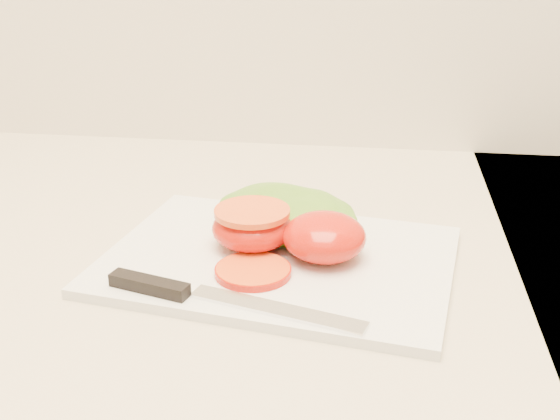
# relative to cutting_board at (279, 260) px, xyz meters

# --- Properties ---
(cutting_board) EXTENTS (0.37, 0.29, 0.01)m
(cutting_board) POSITION_rel_cutting_board_xyz_m (0.00, 0.00, 0.00)
(cutting_board) COLOR silver
(cutting_board) RESTS_ON counter
(tomato_half_dome) EXTENTS (0.08, 0.08, 0.04)m
(tomato_half_dome) POSITION_rel_cutting_board_xyz_m (0.04, 0.00, 0.03)
(tomato_half_dome) COLOR red
(tomato_half_dome) RESTS_ON cutting_board
(tomato_half_cut) EXTENTS (0.08, 0.08, 0.04)m
(tomato_half_cut) POSITION_rel_cutting_board_xyz_m (-0.03, 0.02, 0.03)
(tomato_half_cut) COLOR red
(tomato_half_cut) RESTS_ON cutting_board
(tomato_slice_0) EXTENTS (0.07, 0.07, 0.01)m
(tomato_slice_0) POSITION_rel_cutting_board_xyz_m (-0.02, -0.04, 0.01)
(tomato_slice_0) COLOR orange
(tomato_slice_0) RESTS_ON cutting_board
(lettuce_leaf_0) EXTENTS (0.19, 0.16, 0.03)m
(lettuce_leaf_0) POSITION_rel_cutting_board_xyz_m (-0.00, 0.07, 0.02)
(lettuce_leaf_0) COLOR #629728
(lettuce_leaf_0) RESTS_ON cutting_board
(knife) EXTENTS (0.24, 0.07, 0.01)m
(knife) POSITION_rel_cutting_board_xyz_m (-0.06, -0.09, 0.01)
(knife) COLOR silver
(knife) RESTS_ON cutting_board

